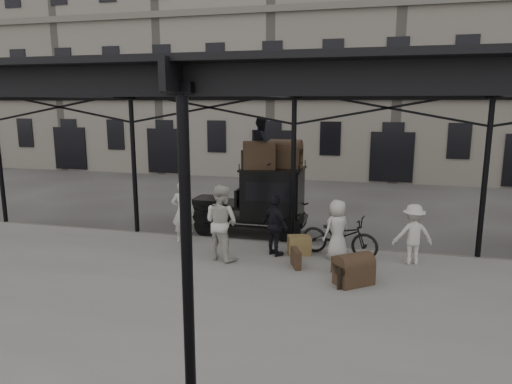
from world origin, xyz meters
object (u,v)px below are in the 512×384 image
(taxi, at_px, (263,198))
(porter_left, at_px, (183,212))
(steamer_trunk_roof_near, at_px, (259,157))
(porter_official, at_px, (275,226))
(steamer_trunk_platform, at_px, (354,271))
(bicycle, at_px, (339,236))

(taxi, relative_size, porter_left, 1.98)
(taxi, xyz_separation_m, steamer_trunk_roof_near, (-0.08, -0.25, 1.33))
(porter_official, bearing_deg, steamer_trunk_roof_near, -25.47)
(steamer_trunk_roof_near, relative_size, steamer_trunk_platform, 1.18)
(taxi, distance_m, porter_left, 2.70)
(bicycle, height_order, steamer_trunk_roof_near, steamer_trunk_roof_near)
(porter_left, relative_size, steamer_trunk_platform, 2.23)
(taxi, relative_size, porter_official, 2.22)
(bicycle, distance_m, steamer_trunk_roof_near, 3.62)
(porter_left, relative_size, steamer_trunk_roof_near, 1.89)
(steamer_trunk_roof_near, height_order, steamer_trunk_platform, steamer_trunk_roof_near)
(porter_official, xyz_separation_m, steamer_trunk_roof_near, (-0.96, 2.09, 1.57))
(taxi, relative_size, bicycle, 1.75)
(taxi, xyz_separation_m, steamer_trunk_platform, (3.01, -3.85, -0.75))
(taxi, distance_m, steamer_trunk_platform, 4.94)
(porter_left, xyz_separation_m, steamer_trunk_platform, (4.96, -2.00, -0.62))
(porter_left, relative_size, porter_official, 1.12)
(taxi, bearing_deg, porter_left, -136.46)
(taxi, bearing_deg, porter_official, -69.30)
(bicycle, relative_size, steamer_trunk_roof_near, 2.15)
(taxi, relative_size, steamer_trunk_roof_near, 3.75)
(porter_official, bearing_deg, steamer_trunk_platform, -175.77)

